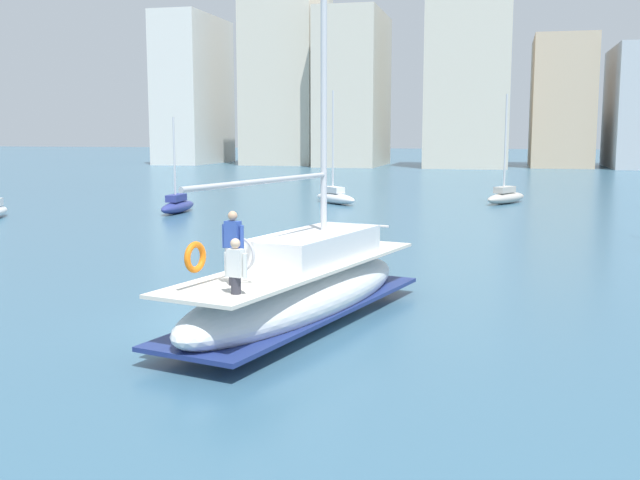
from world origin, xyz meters
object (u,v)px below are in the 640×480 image
object	(u,v)px
moored_sloop_far	(335,196)
moored_cutter_right	(178,205)
main_sailboat	(302,287)
moored_cutter_left	(506,196)

from	to	relation	value
moored_sloop_far	moored_cutter_right	size ratio (longest dim) A/B	1.33
moored_cutter_right	main_sailboat	bearing A→B (deg)	-59.48
moored_sloop_far	moored_cutter_left	xyz separation A→B (m)	(10.90, 2.71, 0.00)
main_sailboat	moored_cutter_left	size ratio (longest dim) A/B	1.88
main_sailboat	moored_sloop_far	bearing A→B (deg)	100.94
main_sailboat	moored_sloop_far	distance (m)	31.48
main_sailboat	moored_cutter_right	size ratio (longest dim) A/B	2.41
moored_cutter_right	moored_cutter_left	bearing A→B (deg)	29.32
moored_sloop_far	moored_cutter_right	distance (m)	10.91
moored_cutter_left	moored_cutter_right	xyz separation A→B (m)	(-18.59, -10.44, -0.05)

